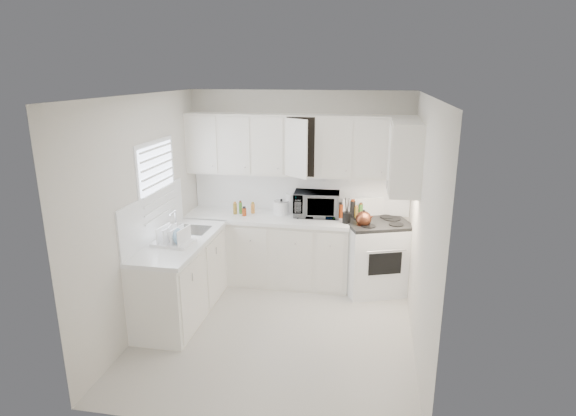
% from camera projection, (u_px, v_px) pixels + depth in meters
% --- Properties ---
extents(floor, '(3.20, 3.20, 0.00)m').
position_uv_depth(floor, '(277.00, 330.00, 5.37)').
color(floor, beige).
rests_on(floor, ground).
extents(ceiling, '(3.20, 3.20, 0.00)m').
position_uv_depth(ceiling, '(275.00, 96.00, 4.65)').
color(ceiling, white).
rests_on(ceiling, ground).
extents(wall_back, '(3.00, 0.00, 3.00)m').
position_uv_depth(wall_back, '(300.00, 187.00, 6.52)').
color(wall_back, silver).
rests_on(wall_back, ground).
extents(wall_front, '(3.00, 0.00, 3.00)m').
position_uv_depth(wall_front, '(233.00, 286.00, 3.50)').
color(wall_front, silver).
rests_on(wall_front, ground).
extents(wall_left, '(0.00, 3.20, 3.20)m').
position_uv_depth(wall_left, '(145.00, 214.00, 5.27)').
color(wall_left, silver).
rests_on(wall_left, ground).
extents(wall_right, '(0.00, 3.20, 3.20)m').
position_uv_depth(wall_right, '(422.00, 230.00, 4.75)').
color(wall_right, silver).
rests_on(wall_right, ground).
extents(window_blinds, '(0.06, 0.96, 1.06)m').
position_uv_depth(window_blinds, '(158.00, 185.00, 5.52)').
color(window_blinds, white).
rests_on(window_blinds, wall_left).
extents(lower_cabinets_back, '(2.22, 0.60, 0.90)m').
position_uv_depth(lower_cabinets_back, '(268.00, 250.00, 6.54)').
color(lower_cabinets_back, silver).
rests_on(lower_cabinets_back, floor).
extents(lower_cabinets_left, '(0.60, 1.60, 0.90)m').
position_uv_depth(lower_cabinets_left, '(182.00, 279.00, 5.64)').
color(lower_cabinets_left, silver).
rests_on(lower_cabinets_left, floor).
extents(countertop_back, '(2.24, 0.64, 0.05)m').
position_uv_depth(countertop_back, '(267.00, 218.00, 6.40)').
color(countertop_back, white).
rests_on(countertop_back, lower_cabinets_back).
extents(countertop_left, '(0.64, 1.62, 0.05)m').
position_uv_depth(countertop_left, '(180.00, 241.00, 5.51)').
color(countertop_left, white).
rests_on(countertop_left, lower_cabinets_left).
extents(backsplash_back, '(2.98, 0.02, 0.55)m').
position_uv_depth(backsplash_back, '(299.00, 192.00, 6.53)').
color(backsplash_back, white).
rests_on(backsplash_back, wall_back).
extents(backsplash_left, '(0.02, 1.60, 0.55)m').
position_uv_depth(backsplash_left, '(154.00, 215.00, 5.47)').
color(backsplash_left, white).
rests_on(backsplash_left, wall_left).
extents(upper_cabinets_back, '(3.00, 0.33, 0.80)m').
position_uv_depth(upper_cabinets_back, '(298.00, 175.00, 6.31)').
color(upper_cabinets_back, silver).
rests_on(upper_cabinets_back, wall_back).
extents(upper_cabinets_right, '(0.33, 0.90, 0.80)m').
position_uv_depth(upper_cabinets_right, '(403.00, 190.00, 5.50)').
color(upper_cabinets_right, silver).
rests_on(upper_cabinets_right, wall_right).
extents(sink, '(0.42, 0.38, 0.30)m').
position_uv_depth(sink, '(190.00, 221.00, 5.80)').
color(sink, gray).
rests_on(sink, countertop_left).
extents(stove, '(0.97, 0.89, 1.23)m').
position_uv_depth(stove, '(376.00, 247.00, 6.21)').
color(stove, white).
rests_on(stove, floor).
extents(tea_kettle, '(0.31, 0.29, 0.23)m').
position_uv_depth(tea_kettle, '(364.00, 218.00, 5.97)').
color(tea_kettle, maroon).
rests_on(tea_kettle, stove).
extents(frying_pan, '(0.35, 0.46, 0.04)m').
position_uv_depth(frying_pan, '(392.00, 219.00, 6.23)').
color(frying_pan, black).
rests_on(frying_pan, stove).
extents(microwave, '(0.62, 0.37, 0.41)m').
position_uv_depth(microwave, '(317.00, 201.00, 6.36)').
color(microwave, gray).
rests_on(microwave, countertop_back).
extents(rice_cooker, '(0.22, 0.22, 0.21)m').
position_uv_depth(rice_cooker, '(281.00, 206.00, 6.46)').
color(rice_cooker, white).
rests_on(rice_cooker, countertop_back).
extents(paper_towel, '(0.12, 0.12, 0.27)m').
position_uv_depth(paper_towel, '(290.00, 203.00, 6.50)').
color(paper_towel, white).
rests_on(paper_towel, countertop_back).
extents(utensil_crock, '(0.13, 0.13, 0.34)m').
position_uv_depth(utensil_crock, '(347.00, 210.00, 6.05)').
color(utensil_crock, black).
rests_on(utensil_crock, countertop_back).
extents(dish_rack, '(0.46, 0.37, 0.24)m').
position_uv_depth(dish_rack, '(173.00, 234.00, 5.32)').
color(dish_rack, white).
rests_on(dish_rack, countertop_left).
extents(spice_left_0, '(0.06, 0.06, 0.13)m').
position_uv_depth(spice_left_0, '(237.00, 207.00, 6.58)').
color(spice_left_0, olive).
rests_on(spice_left_0, countertop_back).
extents(spice_left_1, '(0.06, 0.06, 0.13)m').
position_uv_depth(spice_left_1, '(241.00, 209.00, 6.48)').
color(spice_left_1, '#417E2A').
rests_on(spice_left_1, countertop_back).
extents(spice_left_2, '(0.06, 0.06, 0.13)m').
position_uv_depth(spice_left_2, '(248.00, 208.00, 6.55)').
color(spice_left_2, '#A63E16').
rests_on(spice_left_2, countertop_back).
extents(spice_left_3, '(0.06, 0.06, 0.13)m').
position_uv_depth(spice_left_3, '(251.00, 210.00, 6.45)').
color(spice_left_3, orange).
rests_on(spice_left_3, countertop_back).
extents(sauce_right_0, '(0.06, 0.06, 0.19)m').
position_uv_depth(sauce_right_0, '(340.00, 209.00, 6.36)').
color(sauce_right_0, '#A63E16').
rests_on(sauce_right_0, countertop_back).
extents(sauce_right_1, '(0.06, 0.06, 0.19)m').
position_uv_depth(sauce_right_1, '(344.00, 211.00, 6.29)').
color(sauce_right_1, orange).
rests_on(sauce_right_1, countertop_back).
extents(sauce_right_2, '(0.06, 0.06, 0.19)m').
position_uv_depth(sauce_right_2, '(349.00, 210.00, 6.34)').
color(sauce_right_2, brown).
rests_on(sauce_right_2, countertop_back).
extents(sauce_right_3, '(0.06, 0.06, 0.19)m').
position_uv_depth(sauce_right_3, '(353.00, 211.00, 6.28)').
color(sauce_right_3, black).
rests_on(sauce_right_3, countertop_back).
extents(sauce_right_4, '(0.06, 0.06, 0.19)m').
position_uv_depth(sauce_right_4, '(357.00, 210.00, 6.32)').
color(sauce_right_4, olive).
rests_on(sauce_right_4, countertop_back).
extents(sauce_right_5, '(0.06, 0.06, 0.19)m').
position_uv_depth(sauce_right_5, '(361.00, 212.00, 6.26)').
color(sauce_right_5, '#417E2A').
rests_on(sauce_right_5, countertop_back).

